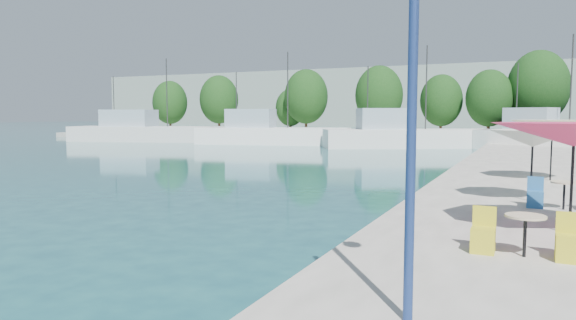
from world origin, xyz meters
The scene contains 20 objects.
quay_far centered at (-8.00, 67.00, 0.30)m, with size 90.00×16.00×0.60m, color gray.
hill_west centered at (-30.00, 160.00, 8.00)m, with size 180.00×40.00×16.00m, color gray.
trawler_01 centered at (-31.98, 54.29, 1.07)m, with size 20.10×9.96×10.20m.
trawler_02 centered at (-15.94, 54.79, 1.07)m, with size 16.88×7.67×10.20m.
trawler_03 centered at (-1.48, 55.23, 1.07)m, with size 16.30×11.47×10.20m.
trawler_04 centered at (10.96, 55.02, 1.07)m, with size 13.15×8.53×10.20m.
tree_01 centered at (-39.95, 68.75, 5.06)m, with size 5.22×5.22×7.73m.
tree_02 centered at (-31.89, 69.82, 5.43)m, with size 5.65×5.65×8.37m.
tree_03 centered at (-21.33, 71.97, 4.20)m, with size 4.22×4.22×6.24m.
tree_04 centered at (-18.15, 70.18, 5.66)m, with size 5.92×5.92×8.76m.
tree_05 centered at (-7.52, 68.20, 5.60)m, with size 5.86×5.86×8.67m.
tree_06 centered at (-0.37, 70.54, 4.93)m, with size 5.08×5.08×7.51m.
tree_07 centered at (5.19, 68.96, 5.08)m, with size 5.25×5.25×7.77m.
tree_08 centered at (10.22, 70.12, 6.27)m, with size 6.64×6.64×9.82m.
umbrella_pink centered at (10.17, 17.86, 2.73)m, with size 3.30×3.30×2.38m.
umbrella_white centered at (9.43, 22.22, 2.46)m, with size 2.49×2.49×2.11m.
umbrella_cream centered at (10.16, 27.97, 2.70)m, with size 3.07×3.07×2.36m.
cafe_table_01 centered at (9.30, 15.56, 0.89)m, with size 1.82×0.70×0.76m.
cafe_table_02 centered at (10.24, 21.11, 0.89)m, with size 1.82×0.70×0.76m.
street_lamp centered at (8.31, 11.66, 4.09)m, with size 0.98×0.55×5.03m.
Camera 1 is at (9.28, 5.58, 3.14)m, focal length 32.00 mm.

